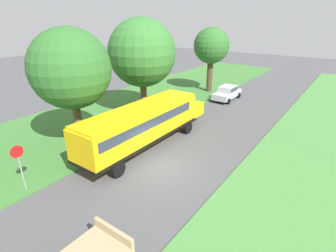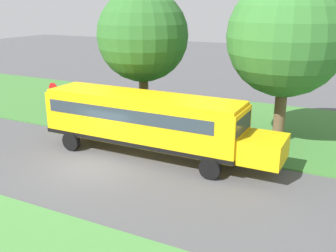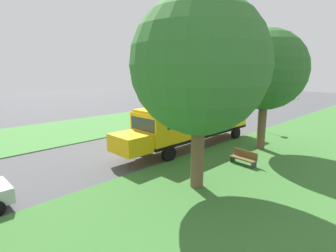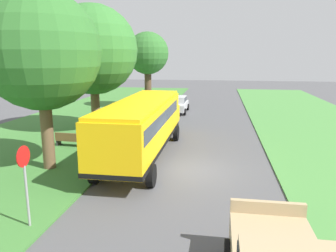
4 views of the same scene
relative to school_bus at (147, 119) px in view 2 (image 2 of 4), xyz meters
name	(u,v)px [view 2 (image 2 of 4)]	position (x,y,z in m)	size (l,w,h in m)	color
ground_plane	(90,168)	(2.69, -1.65, -1.92)	(120.00, 120.00, 0.00)	#4C4C4F
grass_verge	(180,115)	(-7.31, -1.65, -1.88)	(12.00, 80.00, 0.08)	#3D7533
school_bus	(147,119)	(0.00, 0.00, 0.00)	(2.84, 12.42, 3.16)	yellow
oak_tree_beside_bus	(144,34)	(-4.20, -2.56, 3.84)	(5.45, 5.45, 8.39)	brown
oak_tree_roadside_mid	(289,38)	(-4.89, 5.69, 3.87)	(6.24, 6.24, 8.96)	brown
stop_sign	(54,98)	(-1.91, -7.91, -0.19)	(0.08, 0.68, 2.74)	gray
park_bench	(205,124)	(-4.93, 1.22, -1.45)	(1.63, 0.62, 0.92)	brown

